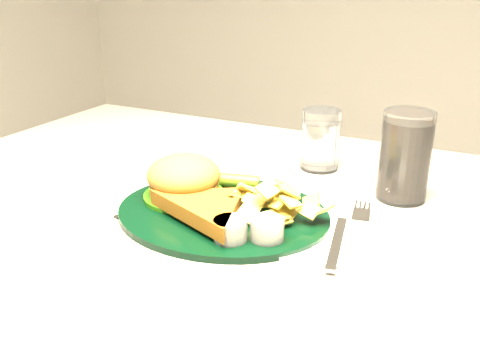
{
  "coord_description": "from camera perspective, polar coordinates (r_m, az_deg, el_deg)",
  "views": [
    {
      "loc": [
        0.31,
        -0.64,
        1.08
      ],
      "look_at": [
        -0.0,
        -0.02,
        0.8
      ],
      "focal_mm": 40.0,
      "sensor_mm": 36.0,
      "label": 1
    }
  ],
  "objects": [
    {
      "name": "water_glass",
      "position": [
        0.93,
        8.58,
        4.28
      ],
      "size": [
        0.08,
        0.08,
        0.1
      ],
      "primitive_type": "cylinder",
      "rotation": [
        0.0,
        0.0,
        0.28
      ],
      "color": "white",
      "rests_on": "table"
    },
    {
      "name": "spoon",
      "position": [
        0.78,
        -9.64,
        -3.06
      ],
      "size": [
        0.11,
        0.14,
        0.01
      ],
      "primitive_type": null,
      "rotation": [
        0.0,
        0.0,
        -0.61
      ],
      "color": "white",
      "rests_on": "table"
    },
    {
      "name": "cola_glass",
      "position": [
        0.83,
        17.19,
        2.45
      ],
      "size": [
        0.08,
        0.08,
        0.14
      ],
      "primitive_type": "cylinder",
      "rotation": [
        0.0,
        0.0,
        -0.14
      ],
      "color": "black",
      "rests_on": "table"
    },
    {
      "name": "fork_napkin",
      "position": [
        0.69,
        10.54,
        -6.23
      ],
      "size": [
        0.17,
        0.21,
        0.01
      ],
      "primitive_type": null,
      "rotation": [
        0.0,
        0.0,
        0.19
      ],
      "color": "white",
      "rests_on": "table"
    },
    {
      "name": "ramekin",
      "position": [
        1.04,
        -8.53,
        3.85
      ],
      "size": [
        0.04,
        0.04,
        0.02
      ],
      "primitive_type": "cylinder",
      "rotation": [
        0.0,
        0.0,
        0.17
      ],
      "color": "silver",
      "rests_on": "table"
    },
    {
      "name": "dinner_plate",
      "position": [
        0.74,
        -1.9,
        -1.55
      ],
      "size": [
        0.32,
        0.27,
        0.07
      ],
      "primitive_type": null,
      "rotation": [
        0.0,
        0.0,
        0.06
      ],
      "color": "black",
      "rests_on": "table"
    }
  ]
}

